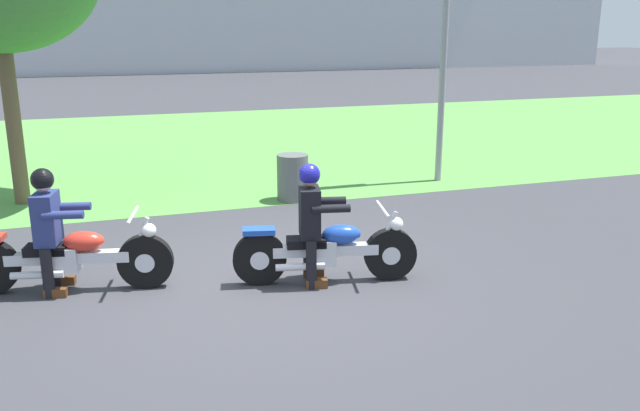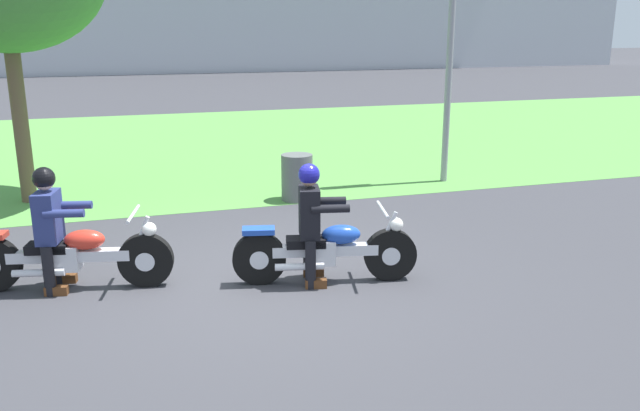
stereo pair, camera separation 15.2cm
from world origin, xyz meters
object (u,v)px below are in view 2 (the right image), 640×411
object	(u,v)px
trash_can	(297,177)
rider_follow	(50,219)
rider_lead	(311,214)
motorcycle_follow	(70,256)
motorcycle_lead	(326,250)

from	to	relation	value
trash_can	rider_follow	bearing A→B (deg)	-140.69
rider_lead	motorcycle_follow	distance (m)	2.70
motorcycle_lead	rider_follow	world-z (taller)	rider_follow
motorcycle_lead	rider_follow	xyz separation A→B (m)	(-2.92, 0.68, 0.43)
rider_lead	motorcycle_follow	world-z (taller)	rider_lead
rider_lead	rider_follow	xyz separation A→B (m)	(-2.76, 0.64, 0.00)
motorcycle_follow	motorcycle_lead	bearing A→B (deg)	-0.84
rider_lead	motorcycle_lead	bearing A→B (deg)	-0.89
rider_follow	trash_can	world-z (taller)	rider_follow
rider_follow	motorcycle_lead	bearing A→B (deg)	-0.84
trash_can	rider_lead	bearing A→B (deg)	-102.79
motorcycle_lead	motorcycle_follow	size ratio (longest dim) A/B	0.93
rider_follow	trash_can	xyz separation A→B (m)	(3.57, 2.92, -0.42)
motorcycle_follow	rider_follow	distance (m)	0.46
rider_follow	motorcycle_follow	bearing A→B (deg)	-0.86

